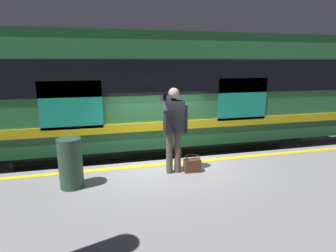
{
  "coord_description": "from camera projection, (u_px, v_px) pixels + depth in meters",
  "views": [
    {
      "loc": [
        1.44,
        6.05,
        3.27
      ],
      "look_at": [
        0.0,
        0.3,
        1.87
      ],
      "focal_mm": 29.18,
      "sensor_mm": 36.0,
      "label": 1
    }
  ],
  "objects": [
    {
      "name": "train_carriage",
      "position": [
        153.0,
        88.0,
        8.46
      ],
      "size": [
        13.11,
        2.91,
        3.88
      ],
      "color": "#2D723F",
      "rests_on": "ground"
    },
    {
      "name": "passenger",
      "position": [
        174.0,
        124.0,
        5.59
      ],
      "size": [
        0.57,
        0.55,
        1.8
      ],
      "color": "brown",
      "rests_on": "platform"
    },
    {
      "name": "safety_line",
      "position": [
        168.0,
        164.0,
        6.3
      ],
      "size": [
        15.95,
        0.16,
        0.01
      ],
      "primitive_type": "cube",
      "color": "yellow",
      "rests_on": "platform"
    },
    {
      "name": "handbag",
      "position": [
        192.0,
        165.0,
        5.82
      ],
      "size": [
        0.35,
        0.32,
        0.35
      ],
      "color": "#59331E",
      "rests_on": "platform"
    },
    {
      "name": "trash_bin",
      "position": [
        71.0,
        163.0,
        5.04
      ],
      "size": [
        0.43,
        0.43,
        0.94
      ],
      "primitive_type": "cylinder",
      "color": "#2D4C38",
      "rests_on": "platform"
    },
    {
      "name": "track_rail_near",
      "position": [
        153.0,
        169.0,
        8.3
      ],
      "size": [
        21.16,
        0.08,
        0.16
      ],
      "primitive_type": "cube",
      "color": "slate",
      "rests_on": "ground"
    },
    {
      "name": "ground_plane",
      "position": [
        165.0,
        196.0,
        6.8
      ],
      "size": [
        24.96,
        24.96,
        0.0
      ],
      "primitive_type": "plane",
      "color": "#4C4742"
    },
    {
      "name": "platform",
      "position": [
        198.0,
        236.0,
        4.48
      ],
      "size": [
        16.28,
        4.69,
        0.97
      ],
      "primitive_type": "cube",
      "color": "gray",
      "rests_on": "ground"
    },
    {
      "name": "track_rail_far",
      "position": [
        145.0,
        154.0,
        9.65
      ],
      "size": [
        21.16,
        0.08,
        0.16
      ],
      "primitive_type": "cube",
      "color": "slate",
      "rests_on": "ground"
    }
  ]
}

